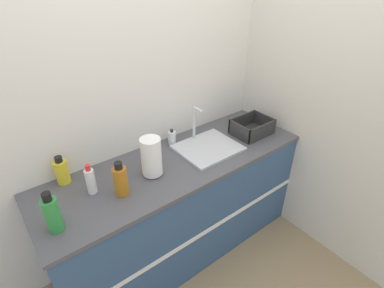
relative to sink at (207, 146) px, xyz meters
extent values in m
plane|color=#937A56|center=(-0.29, -0.32, -0.94)|extent=(12.00, 12.00, 0.00)
cube|color=silver|center=(-0.29, 0.36, 0.36)|extent=(4.44, 0.06, 2.60)
cube|color=beige|center=(0.76, 0.00, 0.36)|extent=(0.06, 2.65, 2.60)
cube|color=#33517A|center=(-0.29, 0.00, -0.50)|extent=(2.04, 0.65, 0.89)
cube|color=white|center=(-0.29, -0.32, -0.50)|extent=(2.04, 0.01, 0.04)
cube|color=#4C4C51|center=(-0.29, 0.00, -0.03)|extent=(2.07, 0.68, 0.03)
cube|color=silver|center=(0.00, -0.01, -0.01)|extent=(0.46, 0.40, 0.02)
cylinder|color=silver|center=(0.00, 0.17, 0.14)|extent=(0.02, 0.02, 0.27)
cylinder|color=silver|center=(0.00, 0.12, 0.27)|extent=(0.02, 0.11, 0.02)
cylinder|color=#4C4C51|center=(-0.51, -0.02, -0.01)|extent=(0.10, 0.10, 0.01)
cylinder|color=white|center=(-0.51, -0.02, 0.13)|extent=(0.14, 0.14, 0.27)
cube|color=#2D2D2D|center=(0.45, -0.05, -0.01)|extent=(0.32, 0.24, 0.01)
cube|color=#2D2D2D|center=(0.45, -0.16, 0.05)|extent=(0.32, 0.01, 0.12)
cube|color=#2D2D2D|center=(0.45, 0.07, 0.05)|extent=(0.32, 0.01, 0.12)
cube|color=#2D2D2D|center=(0.30, -0.05, 0.05)|extent=(0.01, 0.24, 0.12)
cube|color=#2D2D2D|center=(0.61, -0.05, 0.05)|extent=(0.01, 0.24, 0.12)
cylinder|color=#B26B19|center=(-0.77, -0.08, 0.08)|extent=(0.09, 0.09, 0.20)
cylinder|color=black|center=(-0.77, -0.08, 0.20)|extent=(0.05, 0.05, 0.04)
cylinder|color=yellow|center=(-1.03, 0.26, 0.06)|extent=(0.09, 0.09, 0.17)
cylinder|color=black|center=(-1.03, 0.26, 0.16)|extent=(0.05, 0.05, 0.04)
cylinder|color=#2D8C3D|center=(-1.19, -0.13, 0.09)|extent=(0.09, 0.09, 0.21)
cylinder|color=black|center=(-1.19, -0.13, 0.21)|extent=(0.05, 0.05, 0.05)
cylinder|color=white|center=(-0.91, 0.05, 0.07)|extent=(0.06, 0.06, 0.17)
cylinder|color=red|center=(-0.91, 0.05, 0.17)|extent=(0.03, 0.03, 0.04)
cylinder|color=silver|center=(-0.18, 0.23, 0.03)|extent=(0.06, 0.06, 0.11)
cylinder|color=black|center=(-0.18, 0.23, 0.10)|extent=(0.03, 0.03, 0.02)
camera|label=1|loc=(-1.31, -1.50, 1.25)|focal=28.00mm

